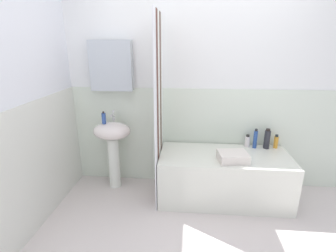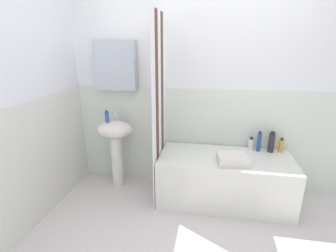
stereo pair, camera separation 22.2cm
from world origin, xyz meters
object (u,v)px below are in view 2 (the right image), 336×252
at_px(bathtub, 224,179).
at_px(shampoo_bottle, 259,142).
at_px(lotion_bottle, 281,145).
at_px(soap_dispenser, 107,117).
at_px(conditioner_bottle, 271,142).
at_px(towel_folded, 233,159).
at_px(body_wash_bottle, 251,144).
at_px(sink, 116,139).

xyz_separation_m(bathtub, shampoo_bottle, (0.37, 0.23, 0.38)).
bearing_deg(lotion_bottle, soap_dispenser, -175.57).
relative_size(lotion_bottle, conditioner_bottle, 0.69).
bearing_deg(bathtub, shampoo_bottle, 32.01).
distance_m(bathtub, lotion_bottle, 0.74).
bearing_deg(conditioner_bottle, towel_folded, -139.28).
height_order(soap_dispenser, body_wash_bottle, soap_dispenser).
height_order(bathtub, conditioner_bottle, conditioner_bottle).
height_order(conditioner_bottle, shampoo_bottle, conditioner_bottle).
distance_m(soap_dispenser, conditioner_bottle, 1.89).
distance_m(conditioner_bottle, shampoo_bottle, 0.13).
relative_size(soap_dispenser, towel_folded, 0.49).
bearing_deg(towel_folded, shampoo_bottle, 50.79).
height_order(conditioner_bottle, body_wash_bottle, conditioner_bottle).
bearing_deg(bathtub, conditioner_bottle, 24.80).
relative_size(shampoo_bottle, towel_folded, 0.79).
bearing_deg(towel_folded, sink, 168.25).
height_order(lotion_bottle, conditioner_bottle, conditioner_bottle).
height_order(bathtub, shampoo_bottle, shampoo_bottle).
bearing_deg(body_wash_bottle, towel_folded, -119.16).
distance_m(soap_dispenser, lotion_bottle, 2.00).
bearing_deg(shampoo_bottle, body_wash_bottle, 157.60).
bearing_deg(bathtub, lotion_bottle, 22.31).
bearing_deg(towel_folded, body_wash_bottle, 60.84).
bearing_deg(body_wash_bottle, soap_dispenser, -174.32).
height_order(lotion_bottle, shampoo_bottle, shampoo_bottle).
distance_m(bathtub, shampoo_bottle, 0.57).
bearing_deg(body_wash_bottle, bathtub, -137.69).
distance_m(lotion_bottle, conditioner_bottle, 0.12).
distance_m(sink, soap_dispenser, 0.30).
xyz_separation_m(sink, body_wash_bottle, (1.58, 0.13, -0.00)).
relative_size(bathtub, conditioner_bottle, 5.97).
height_order(body_wash_bottle, towel_folded, body_wash_bottle).
xyz_separation_m(body_wash_bottle, towel_folded, (-0.23, -0.41, -0.02)).
height_order(sink, lotion_bottle, sink).
height_order(sink, body_wash_bottle, sink).
relative_size(bathtub, towel_folded, 4.80).
height_order(lotion_bottle, towel_folded, lotion_bottle).
xyz_separation_m(bathtub, body_wash_bottle, (0.29, 0.26, 0.34)).
height_order(soap_dispenser, bathtub, soap_dispenser).
relative_size(body_wash_bottle, towel_folded, 0.50).
distance_m(sink, lotion_bottle, 1.91).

